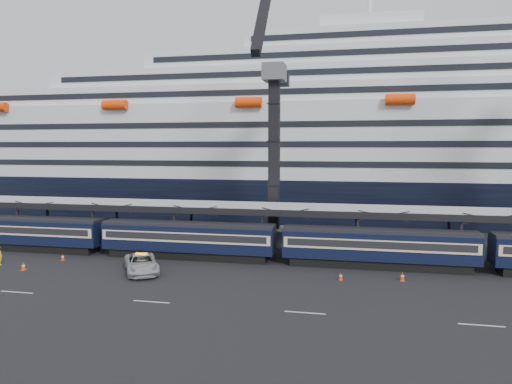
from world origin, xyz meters
TOP-DOWN VIEW (x-y plane):
  - ground at (0.00, 0.00)m, footprint 260.00×260.00m
  - train at (-4.65, 10.00)m, footprint 133.05×3.00m
  - canopy at (0.00, 14.00)m, footprint 130.00×6.25m
  - cruise_ship at (-1.08, 45.99)m, footprint 214.09×28.84m
  - crane_dark_near at (-20.00, 18.59)m, footprint 4.50×17.75m
  - pickup_truck at (-30.45, 3.65)m, footprint 5.72×6.92m
  - traffic_cone_a at (-42.20, 2.12)m, footprint 0.43×0.43m
  - traffic_cone_b at (-40.82, 6.43)m, footprint 0.36×0.36m
  - traffic_cone_c at (-6.08, 5.73)m, footprint 0.42×0.42m
  - traffic_cone_d at (-11.56, 4.90)m, footprint 0.37×0.37m

SIDE VIEW (x-z plane):
  - ground at x=0.00m, z-range 0.00..0.00m
  - traffic_cone_b at x=-40.82m, z-range 0.00..0.72m
  - traffic_cone_d at x=-11.56m, z-range 0.00..0.74m
  - traffic_cone_c at x=-6.08m, z-range -0.01..0.84m
  - traffic_cone_a at x=-42.20m, z-range -0.01..0.86m
  - pickup_truck at x=-30.45m, z-range 0.00..1.76m
  - train at x=-4.65m, z-range 0.18..4.23m
  - canopy at x=0.00m, z-range 2.49..8.01m
  - crane_dark_near at x=-20.00m, z-range -5.61..29.47m
  - cruise_ship at x=-1.08m, z-range -4.66..29.34m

